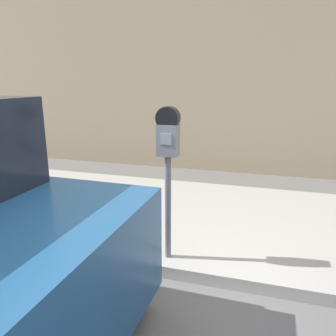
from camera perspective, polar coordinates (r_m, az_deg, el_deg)
The scene contains 3 objects.
sidewalk at distance 4.54m, azimuth 7.46°, elevation -8.89°, with size 24.00×2.80×0.13m.
building_facade at distance 7.13m, azimuth 12.54°, elevation 24.83°, with size 24.00×0.30×6.31m.
parking_meter at distance 3.11m, azimuth -0.00°, elevation 2.93°, with size 0.22×0.14×1.53m.
Camera 1 is at (0.62, -1.91, 1.89)m, focal length 35.00 mm.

